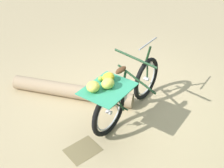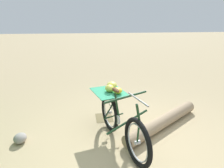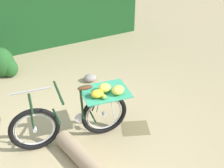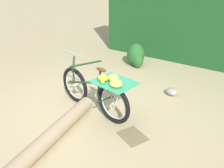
% 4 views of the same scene
% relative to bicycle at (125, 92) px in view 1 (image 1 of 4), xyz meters
% --- Properties ---
extents(ground_plane, '(60.00, 60.00, 0.00)m').
position_rel_bicycle_xyz_m(ground_plane, '(-0.18, -0.17, -0.47)').
color(ground_plane, tan).
extents(bicycle, '(1.79, 0.88, 1.03)m').
position_rel_bicycle_xyz_m(bicycle, '(0.00, 0.00, 0.00)').
color(bicycle, black).
rests_on(bicycle, ground_plane).
extents(fallen_log, '(1.40, 1.89, 0.24)m').
position_rel_bicycle_xyz_m(fallen_log, '(0.35, -0.95, -0.34)').
color(fallen_log, '#9E8466').
rests_on(fallen_log, ground_plane).
extents(leaf_litter_patch, '(0.44, 0.36, 0.01)m').
position_rel_bicycle_xyz_m(leaf_litter_patch, '(0.91, 0.16, -0.46)').
color(leaf_litter_patch, olive).
rests_on(leaf_litter_patch, ground_plane).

